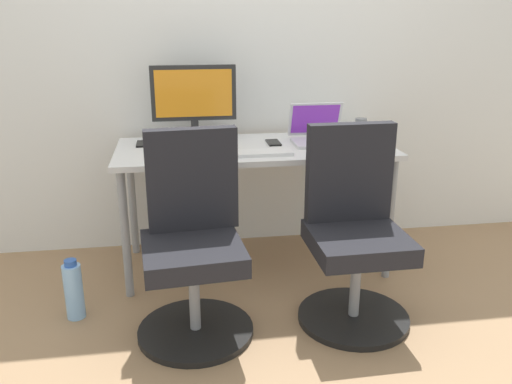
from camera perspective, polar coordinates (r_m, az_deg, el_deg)
ground_plane at (r=3.23m, az=-0.14°, el=-7.64°), size 5.28×5.28×0.00m
back_wall at (r=3.31m, az=-1.25°, el=16.34°), size 4.40×0.04×2.60m
desk at (r=3.00m, az=-0.15°, el=3.61°), size 1.53×0.65×0.72m
office_chair_left at (r=2.46m, az=-6.73°, el=-5.68°), size 0.54×0.54×0.94m
office_chair_right at (r=2.59m, az=10.43°, el=-4.57°), size 0.54×0.54×0.94m
water_bottle_on_floor at (r=2.79m, az=-18.91°, el=-9.92°), size 0.09×0.09×0.31m
desktop_monitor at (r=3.09m, az=-6.67°, el=9.97°), size 0.48×0.18×0.43m
open_laptop at (r=3.10m, az=6.69°, el=6.30°), size 0.31×0.29×0.22m
keyboard_by_monitor at (r=2.72m, az=-6.99°, el=3.58°), size 0.34×0.12×0.02m
keyboard_by_laptop at (r=2.80m, az=0.53°, el=4.20°), size 0.34×0.12×0.02m
mouse_by_monitor at (r=3.15m, az=12.69°, el=5.48°), size 0.06×0.10×0.03m
mouse_by_laptop at (r=2.94m, az=13.89°, el=4.48°), size 0.06×0.10×0.03m
coffee_mug at (r=2.82m, az=-5.76°, el=4.96°), size 0.08×0.08×0.09m
pen_cup at (r=3.31m, az=11.14°, el=6.84°), size 0.07×0.07×0.10m
phone_near_laptop at (r=3.09m, az=-12.00°, el=5.07°), size 0.07×0.14×0.01m
phone_near_monitor at (r=3.05m, az=1.87°, el=5.31°), size 0.07×0.14×0.01m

